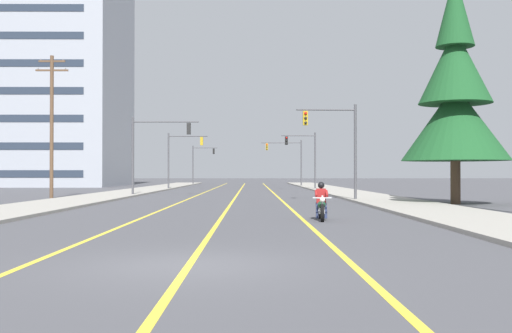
{
  "coord_description": "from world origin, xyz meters",
  "views": [
    {
      "loc": [
        1.3,
        -11.73,
        1.79
      ],
      "look_at": [
        1.58,
        28.33,
        2.24
      ],
      "focal_mm": 42.32,
      "sensor_mm": 36.0,
      "label": 1
    }
  ],
  "objects_px": {
    "traffic_signal_mid_left": "(180,152)",
    "conifer_tree_right_verge_near": "(455,97)",
    "apartment_building_far_left_block": "(17,75)",
    "traffic_signal_near_right": "(339,138)",
    "traffic_signal_near_left": "(152,144)",
    "traffic_signal_mid_right": "(306,152)",
    "utility_pole_left_near": "(52,122)",
    "traffic_signal_far_right": "(289,156)",
    "motorcycle_with_rider": "(321,205)",
    "traffic_signal_far_left": "(200,159)"
  },
  "relations": [
    {
      "from": "traffic_signal_mid_left",
      "to": "conifer_tree_right_verge_near",
      "type": "relative_size",
      "value": 0.46
    },
    {
      "from": "traffic_signal_mid_right",
      "to": "utility_pole_left_near",
      "type": "xyz_separation_m",
      "value": [
        -20.15,
        -21.8,
        1.45
      ]
    },
    {
      "from": "traffic_signal_mid_right",
      "to": "traffic_signal_far_right",
      "type": "relative_size",
      "value": 1.0
    },
    {
      "from": "traffic_signal_far_left",
      "to": "apartment_building_far_left_block",
      "type": "xyz_separation_m",
      "value": [
        -24.65,
        -11.71,
        11.58
      ]
    },
    {
      "from": "traffic_signal_far_right",
      "to": "utility_pole_left_near",
      "type": "relative_size",
      "value": 0.61
    },
    {
      "from": "traffic_signal_far_right",
      "to": "traffic_signal_near_left",
      "type": "bearing_deg",
      "value": -111.61
    },
    {
      "from": "utility_pole_left_near",
      "to": "conifer_tree_right_verge_near",
      "type": "relative_size",
      "value": 0.76
    },
    {
      "from": "traffic_signal_mid_right",
      "to": "utility_pole_left_near",
      "type": "relative_size",
      "value": 0.61
    },
    {
      "from": "apartment_building_far_left_block",
      "to": "utility_pole_left_near",
      "type": "bearing_deg",
      "value": -65.78
    },
    {
      "from": "conifer_tree_right_verge_near",
      "to": "traffic_signal_far_right",
      "type": "bearing_deg",
      "value": 98.47
    },
    {
      "from": "conifer_tree_right_verge_near",
      "to": "traffic_signal_far_left",
      "type": "bearing_deg",
      "value": 108.04
    },
    {
      "from": "traffic_signal_near_left",
      "to": "traffic_signal_mid_left",
      "type": "distance_m",
      "value": 18.62
    },
    {
      "from": "conifer_tree_right_verge_near",
      "to": "apartment_building_far_left_block",
      "type": "height_order",
      "value": "apartment_building_far_left_block"
    },
    {
      "from": "traffic_signal_mid_left",
      "to": "traffic_signal_far_right",
      "type": "xyz_separation_m",
      "value": [
        12.93,
        13.87,
        0.07
      ]
    },
    {
      "from": "traffic_signal_near_right",
      "to": "conifer_tree_right_verge_near",
      "type": "xyz_separation_m",
      "value": [
        6.19,
        -3.76,
        2.16
      ]
    },
    {
      "from": "utility_pole_left_near",
      "to": "conifer_tree_right_verge_near",
      "type": "bearing_deg",
      "value": -18.02
    },
    {
      "from": "traffic_signal_near_left",
      "to": "apartment_building_far_left_block",
      "type": "distance_m",
      "value": 46.14
    },
    {
      "from": "apartment_building_far_left_block",
      "to": "traffic_signal_mid_right",
      "type": "bearing_deg",
      "value": -26.8
    },
    {
      "from": "traffic_signal_near_right",
      "to": "traffic_signal_near_left",
      "type": "xyz_separation_m",
      "value": [
        -13.44,
        9.13,
        0.09
      ]
    },
    {
      "from": "traffic_signal_far_right",
      "to": "conifer_tree_right_verge_near",
      "type": "relative_size",
      "value": 0.46
    },
    {
      "from": "traffic_signal_near_left",
      "to": "apartment_building_far_left_block",
      "type": "bearing_deg",
      "value": 124.14
    },
    {
      "from": "traffic_signal_near_right",
      "to": "traffic_signal_mid_left",
      "type": "distance_m",
      "value": 30.86
    },
    {
      "from": "motorcycle_with_rider",
      "to": "traffic_signal_far_right",
      "type": "distance_m",
      "value": 57.26
    },
    {
      "from": "conifer_tree_right_verge_near",
      "to": "traffic_signal_near_left",
      "type": "bearing_deg",
      "value": 146.7
    },
    {
      "from": "motorcycle_with_rider",
      "to": "conifer_tree_right_verge_near",
      "type": "relative_size",
      "value": 0.16
    },
    {
      "from": "traffic_signal_mid_right",
      "to": "conifer_tree_right_verge_near",
      "type": "xyz_separation_m",
      "value": [
        5.94,
        -30.29,
        2.17
      ]
    },
    {
      "from": "traffic_signal_far_right",
      "to": "traffic_signal_near_right",
      "type": "bearing_deg",
      "value": -89.22
    },
    {
      "from": "traffic_signal_mid_right",
      "to": "apartment_building_far_left_block",
      "type": "bearing_deg",
      "value": 153.2
    },
    {
      "from": "traffic_signal_far_right",
      "to": "traffic_signal_far_left",
      "type": "bearing_deg",
      "value": 129.39
    },
    {
      "from": "motorcycle_with_rider",
      "to": "traffic_signal_near_left",
      "type": "relative_size",
      "value": 0.35
    },
    {
      "from": "traffic_signal_near_right",
      "to": "traffic_signal_near_left",
      "type": "bearing_deg",
      "value": 145.8
    },
    {
      "from": "traffic_signal_mid_left",
      "to": "traffic_signal_far_right",
      "type": "distance_m",
      "value": 18.96
    },
    {
      "from": "conifer_tree_right_verge_near",
      "to": "apartment_building_far_left_block",
      "type": "bearing_deg",
      "value": 131.87
    },
    {
      "from": "utility_pole_left_near",
      "to": "motorcycle_with_rider",
      "type": "bearing_deg",
      "value": -49.94
    },
    {
      "from": "traffic_signal_mid_right",
      "to": "conifer_tree_right_verge_near",
      "type": "distance_m",
      "value": 30.94
    },
    {
      "from": "traffic_signal_mid_right",
      "to": "traffic_signal_mid_left",
      "type": "bearing_deg",
      "value": 174.9
    },
    {
      "from": "motorcycle_with_rider",
      "to": "utility_pole_left_near",
      "type": "xyz_separation_m",
      "value": [
        -16.98,
        20.2,
        4.89
      ]
    },
    {
      "from": "traffic_signal_far_left",
      "to": "utility_pole_left_near",
      "type": "distance_m",
      "value": 53.46
    },
    {
      "from": "traffic_signal_mid_left",
      "to": "conifer_tree_right_verge_near",
      "type": "distance_m",
      "value": 37.22
    },
    {
      "from": "motorcycle_with_rider",
      "to": "traffic_signal_near_left",
      "type": "distance_m",
      "value": 26.99
    },
    {
      "from": "traffic_signal_far_left",
      "to": "utility_pole_left_near",
      "type": "bearing_deg",
      "value": -96.48
    },
    {
      "from": "traffic_signal_far_right",
      "to": "utility_pole_left_near",
      "type": "bearing_deg",
      "value": -117.64
    },
    {
      "from": "traffic_signal_mid_left",
      "to": "utility_pole_left_near",
      "type": "distance_m",
      "value": 23.94
    },
    {
      "from": "traffic_signal_near_right",
      "to": "traffic_signal_mid_left",
      "type": "xyz_separation_m",
      "value": [
        -13.49,
        27.76,
        0.03
      ]
    },
    {
      "from": "traffic_signal_mid_left",
      "to": "motorcycle_with_rider",
      "type": "bearing_deg",
      "value": -76.24
    },
    {
      "from": "traffic_signal_mid_right",
      "to": "traffic_signal_mid_left",
      "type": "height_order",
      "value": "same"
    },
    {
      "from": "motorcycle_with_rider",
      "to": "apartment_building_far_left_block",
      "type": "distance_m",
      "value": 72.71
    },
    {
      "from": "traffic_signal_near_right",
      "to": "conifer_tree_right_verge_near",
      "type": "height_order",
      "value": "conifer_tree_right_verge_near"
    },
    {
      "from": "traffic_signal_near_left",
      "to": "traffic_signal_near_right",
      "type": "bearing_deg",
      "value": -34.2
    },
    {
      "from": "apartment_building_far_left_block",
      "to": "motorcycle_with_rider",
      "type": "bearing_deg",
      "value": -59.97
    }
  ]
}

